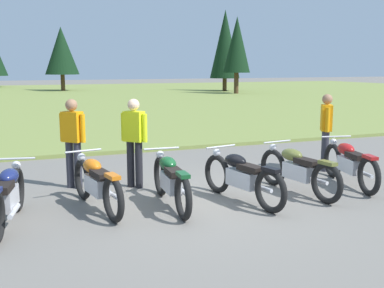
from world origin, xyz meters
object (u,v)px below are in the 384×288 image
object	(u,v)px
rider_in_hivis_vest	(73,138)
rider_near_row_end	(326,128)
motorcycle_navy	(8,196)
motorcycle_black	(242,176)
motorcycle_orange	(96,183)
motorcycle_british_green	(171,180)
motorcycle_olive	(298,170)
motorcycle_red	(349,163)
rider_checking_bike	(134,138)

from	to	relation	value
rider_in_hivis_vest	rider_near_row_end	xyz separation A→B (m)	(5.30, -0.46, 0.00)
motorcycle_navy	motorcycle_black	distance (m)	3.66
motorcycle_orange	motorcycle_british_green	distance (m)	1.18
motorcycle_navy	rider_in_hivis_vest	distance (m)	2.18
motorcycle_navy	motorcycle_olive	world-z (taller)	same
motorcycle_navy	motorcycle_british_green	distance (m)	2.46
motorcycle_british_green	motorcycle_black	bearing A→B (deg)	-8.89
motorcycle_red	rider_near_row_end	world-z (taller)	rider_near_row_end
motorcycle_olive	motorcycle_black	bearing A→B (deg)	-175.07
motorcycle_black	rider_near_row_end	xyz separation A→B (m)	(2.79, 1.48, 0.51)
motorcycle_red	motorcycle_british_green	bearing A→B (deg)	-179.30
rider_in_hivis_vest	motorcycle_red	bearing A→B (deg)	-19.14
motorcycle_british_green	motorcycle_olive	size ratio (longest dim) A/B	1.00
motorcycle_navy	rider_checking_bike	xyz separation A→B (m)	(2.22, 1.41, 0.51)
rider_in_hivis_vest	rider_checking_bike	bearing A→B (deg)	-18.88
motorcycle_british_green	motorcycle_olive	distance (m)	2.37
motorcycle_navy	rider_near_row_end	distance (m)	6.60
motorcycle_navy	rider_checking_bike	distance (m)	2.68
motorcycle_olive	motorcycle_red	distance (m)	1.25
motorcycle_navy	rider_near_row_end	world-z (taller)	rider_near_row_end
motorcycle_red	rider_in_hivis_vest	bearing A→B (deg)	160.86
rider_checking_bike	motorcycle_red	bearing A→B (deg)	-19.21
motorcycle_black	rider_in_hivis_vest	distance (m)	3.21
rider_near_row_end	motorcycle_black	bearing A→B (deg)	-152.13
motorcycle_black	rider_in_hivis_vest	world-z (taller)	rider_in_hivis_vest
motorcycle_navy	motorcycle_red	world-z (taller)	same
rider_in_hivis_vest	rider_near_row_end	distance (m)	5.32
motorcycle_british_green	rider_near_row_end	size ratio (longest dim) A/B	1.26
motorcycle_olive	motorcycle_red	xyz separation A→B (m)	(1.25, 0.13, 0.00)
motorcycle_navy	motorcycle_red	bearing A→B (deg)	0.64
motorcycle_navy	motorcycle_black	size ratio (longest dim) A/B	1.00
motorcycle_black	rider_checking_bike	xyz separation A→B (m)	(-1.44, 1.57, 0.51)
rider_checking_bike	rider_near_row_end	xyz separation A→B (m)	(4.23, -0.10, 0.00)
motorcycle_black	motorcycle_orange	bearing A→B (deg)	169.12
motorcycle_olive	rider_in_hivis_vest	world-z (taller)	rider_in_hivis_vest
motorcycle_navy	rider_checking_bike	bearing A→B (deg)	32.50
rider_near_row_end	motorcycle_navy	bearing A→B (deg)	-168.48
motorcycle_navy	rider_checking_bike	size ratio (longest dim) A/B	1.24
motorcycle_british_green	motorcycle_olive	world-z (taller)	same
rider_near_row_end	rider_checking_bike	bearing A→B (deg)	178.67
motorcycle_orange	motorcycle_british_green	size ratio (longest dim) A/B	0.99
motorcycle_british_green	motorcycle_navy	bearing A→B (deg)	-179.46
motorcycle_red	rider_near_row_end	bearing A→B (deg)	73.40
motorcycle_navy	rider_in_hivis_vest	bearing A→B (deg)	57.26
rider_checking_bike	rider_near_row_end	distance (m)	4.23
rider_in_hivis_vest	motorcycle_orange	bearing A→B (deg)	-83.71
motorcycle_olive	motorcycle_british_green	bearing A→B (deg)	177.94
motorcycle_olive	motorcycle_red	size ratio (longest dim) A/B	1.01
rider_checking_bike	rider_near_row_end	size ratio (longest dim) A/B	1.00
motorcycle_british_green	rider_checking_bike	world-z (taller)	rider_checking_bike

